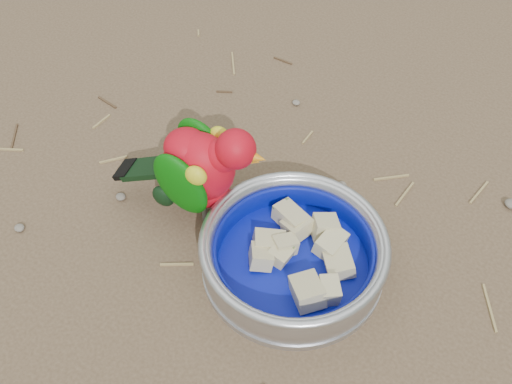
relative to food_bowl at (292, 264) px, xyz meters
The scene contains 6 objects.
ground 0.11m from the food_bowl, 141.04° to the right, with size 60.00×60.00×0.00m, color brown.
food_bowl is the anchor object (origin of this frame).
bowl_wall 0.03m from the food_bowl, ahead, with size 0.24×0.24×0.04m, color #B2B2BA, non-canonical shape.
fruit_wedges 0.02m from the food_bowl, ahead, with size 0.14×0.14×0.03m, color #C0B485, non-canonical shape.
lory_parrot 0.17m from the food_bowl, behind, with size 0.10×0.20×0.16m, color #B60918, non-canonical shape.
ground_debris 0.12m from the food_bowl, behind, with size 0.90×0.80×0.01m, color #998250, non-canonical shape.
Camera 1 is at (0.30, -0.30, 0.63)m, focal length 40.00 mm.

